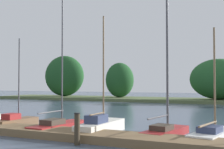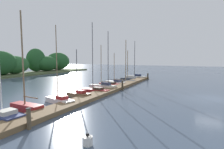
{
  "view_description": "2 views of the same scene",
  "coord_description": "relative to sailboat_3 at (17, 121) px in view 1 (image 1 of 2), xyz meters",
  "views": [
    {
      "loc": [
        6.53,
        -0.21,
        2.46
      ],
      "look_at": [
        0.63,
        12.71,
        2.91
      ],
      "focal_mm": 46.5,
      "sensor_mm": 36.0,
      "label": 1
    },
    {
      "loc": [
        -20.23,
        1.23,
        4.16
      ],
      "look_at": [
        2.61,
        12.45,
        1.78
      ],
      "focal_mm": 28.08,
      "sensor_mm": 36.0,
      "label": 2
    }
  ],
  "objects": [
    {
      "name": "sailboat_4",
      "position": [
        3.01,
        -0.12,
        0.02
      ],
      "size": [
        1.24,
        4.07,
        8.37
      ],
      "rotation": [
        0.0,
        0.0,
        1.52
      ],
      "color": "maroon",
      "rests_on": "ground"
    },
    {
      "name": "sailboat_6",
      "position": [
        8.47,
        0.63,
        0.11
      ],
      "size": [
        1.62,
        3.67,
        8.1
      ],
      "rotation": [
        0.0,
        0.0,
        1.39
      ],
      "color": "maroon",
      "rests_on": "ground"
    },
    {
      "name": "mooring_piling_1",
      "position": [
        5.67,
        -2.75,
        0.32
      ],
      "size": [
        0.26,
        0.26,
        1.29
      ],
      "color": "#3D3323",
      "rests_on": "ground"
    },
    {
      "name": "sailboat_7",
      "position": [
        10.58,
        0.61,
        -0.04
      ],
      "size": [
        1.82,
        3.94,
        4.98
      ],
      "rotation": [
        0.0,
        0.0,
        1.36
      ],
      "color": "white",
      "rests_on": "ground"
    },
    {
      "name": "sailboat_3",
      "position": [
        0.0,
        0.0,
        0.0
      ],
      "size": [
        1.17,
        2.93,
        5.08
      ],
      "rotation": [
        0.0,
        0.0,
        1.49
      ],
      "color": "brown",
      "rests_on": "ground"
    },
    {
      "name": "sailboat_5",
      "position": [
        5.38,
        0.05,
        0.06
      ],
      "size": [
        1.04,
        3.94,
        5.88
      ],
      "rotation": [
        0.0,
        0.0,
        1.55
      ],
      "color": "silver",
      "rests_on": "ground"
    },
    {
      "name": "dock_pier",
      "position": [
        5.29,
        -1.56,
        -0.15
      ],
      "size": [
        30.14,
        1.8,
        0.35
      ],
      "color": "brown",
      "rests_on": "ground"
    }
  ]
}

